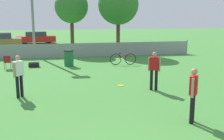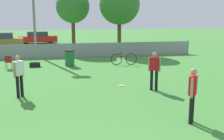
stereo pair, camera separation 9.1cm
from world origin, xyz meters
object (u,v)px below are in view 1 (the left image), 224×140
tree_far_right (118,5)px  folding_chair_sideline (8,61)px  parked_car_tan (1,41)px  player_thrower_red (154,68)px  bicycle_sideline (123,59)px  player_defender_red (193,92)px  trash_bin (69,58)px  tree_near_pole (71,7)px  gear_bag_sideline (34,65)px  player_receiver_white (19,73)px  parked_car_red (36,38)px  frisbee_disc (121,86)px

tree_far_right → folding_chair_sideline: tree_far_right is taller
tree_far_right → parked_car_tan: size_ratio=1.38×
player_thrower_red → bicycle_sideline: bearing=117.6°
player_defender_red → trash_bin: size_ratio=1.62×
tree_near_pole → gear_bag_sideline: size_ratio=8.46×
trash_bin → player_receiver_white: bearing=-109.0°
bicycle_sideline → parked_car_red: parked_car_red is taller
frisbee_disc → bicycle_sideline: size_ratio=0.16×
tree_near_pole → trash_bin: tree_near_pole is taller
player_defender_red → folding_chair_sideline: player_defender_red is taller
bicycle_sideline → frisbee_disc: bearing=-99.1°
frisbee_disc → folding_chair_sideline: folding_chair_sideline is taller
tree_far_right → trash_bin: tree_far_right is taller
player_thrower_red → trash_bin: 7.62m
player_defender_red → frisbee_disc: player_defender_red is taller
tree_near_pole → player_defender_red: size_ratio=3.19×
gear_bag_sideline → parked_car_red: (-0.79, 15.49, 0.52)m
player_defender_red → player_thrower_red: bearing=31.6°
frisbee_disc → parked_car_red: parked_car_red is taller
player_thrower_red → tree_near_pole: bearing=130.4°
gear_bag_sideline → parked_car_red: size_ratio=0.14×
player_thrower_red → frisbee_disc: (-1.25, 1.04, -0.98)m
bicycle_sideline → gear_bag_sideline: size_ratio=2.69×
player_receiver_white → bicycle_sideline: 8.83m
player_receiver_white → parked_car_tan: (-3.93, 18.60, -0.27)m
player_thrower_red → trash_bin: size_ratio=1.62×
tree_near_pole → player_receiver_white: bearing=-102.3°
player_thrower_red → gear_bag_sideline: (-5.63, 6.90, -0.85)m
gear_bag_sideline → bicycle_sideline: bearing=-3.3°
player_defender_red → parked_car_tan: bearing=56.5°
tree_far_right → gear_bag_sideline: 9.57m
folding_chair_sideline → parked_car_red: bearing=-87.7°
tree_far_right → player_receiver_white: tree_far_right is taller
folding_chair_sideline → gear_bag_sideline: folding_chair_sideline is taller
player_defender_red → parked_car_tan: player_defender_red is taller
folding_chair_sideline → parked_car_tan: bearing=-73.4°
folding_chair_sideline → bicycle_sideline: 7.36m
frisbee_disc → folding_chair_sideline: bearing=137.0°
folding_chair_sideline → parked_car_tan: (-2.49, 12.10, 0.24)m
player_defender_red → bicycle_sideline: 10.46m
bicycle_sideline → player_receiver_white: bearing=-126.6°
frisbee_disc → trash_bin: (-2.14, 5.77, 0.52)m
trash_bin → tree_far_right: bearing=50.5°
gear_bag_sideline → parked_car_tan: (-4.02, 11.74, 0.58)m
player_receiver_white → trash_bin: size_ratio=1.62×
tree_far_right → player_thrower_red: 12.78m
tree_far_right → player_thrower_red: tree_far_right is taller
frisbee_disc → gear_bag_sideline: (-4.38, 5.86, 0.13)m
tree_near_pole → folding_chair_sideline: 9.28m
gear_bag_sideline → tree_near_pole: bearing=67.2°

